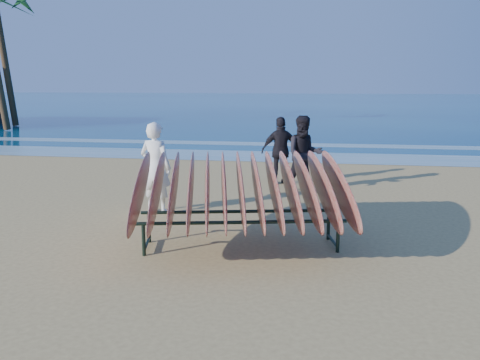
{
  "coord_description": "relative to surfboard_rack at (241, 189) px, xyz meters",
  "views": [
    {
      "loc": [
        1.35,
        -7.52,
        2.6
      ],
      "look_at": [
        0.0,
        0.8,
        0.95
      ],
      "focal_mm": 38.0,
      "sensor_mm": 36.0,
      "label": 1
    }
  ],
  "objects": [
    {
      "name": "ground",
      "position": [
        -0.12,
        -0.1,
        -0.95
      ],
      "size": [
        120.0,
        120.0,
        0.0
      ],
      "primitive_type": "plane",
      "color": "tan",
      "rests_on": "ground"
    },
    {
      "name": "ocean",
      "position": [
        -0.12,
        54.9,
        -0.94
      ],
      "size": [
        160.0,
        160.0,
        0.0
      ],
      "primitive_type": "plane",
      "color": "navy",
      "rests_on": "ground"
    },
    {
      "name": "foam_near",
      "position": [
        -0.12,
        9.9,
        -0.94
      ],
      "size": [
        160.0,
        160.0,
        0.0
      ],
      "primitive_type": "plane",
      "color": "white",
      "rests_on": "ground"
    },
    {
      "name": "foam_far",
      "position": [
        -0.12,
        13.4,
        -0.94
      ],
      "size": [
        160.0,
        160.0,
        0.0
      ],
      "primitive_type": "plane",
      "color": "white",
      "rests_on": "ground"
    },
    {
      "name": "surfboard_rack",
      "position": [
        0.0,
        0.0,
        0.0
      ],
      "size": [
        3.7,
        3.43,
        1.57
      ],
      "rotation": [
        0.0,
        0.0,
        0.21
      ],
      "color": "black",
      "rests_on": "ground"
    },
    {
      "name": "person_white",
      "position": [
        -2.02,
        1.91,
        -0.04
      ],
      "size": [
        0.74,
        0.57,
        1.81
      ],
      "primitive_type": "imported",
      "rotation": [
        0.0,
        0.0,
        2.92
      ],
      "color": "white",
      "rests_on": "ground"
    },
    {
      "name": "person_dark_a",
      "position": [
        0.82,
        4.29,
        -0.05
      ],
      "size": [
        1.0,
        0.84,
        1.81
      ],
      "primitive_type": "imported",
      "rotation": [
        0.0,
        0.0,
        0.2
      ],
      "color": "black",
      "rests_on": "ground"
    },
    {
      "name": "person_dark_b",
      "position": [
        0.21,
        5.17,
        -0.09
      ],
      "size": [
        1.08,
        0.67,
        1.72
      ],
      "primitive_type": "imported",
      "rotation": [
        0.0,
        0.0,
        3.41
      ],
      "color": "black",
      "rests_on": "ground"
    },
    {
      "name": "palm_mid",
      "position": [
        -16.59,
        19.25,
        5.82
      ],
      "size": [
        5.2,
        5.2,
        7.63
      ],
      "color": "brown",
      "rests_on": "ground"
    }
  ]
}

